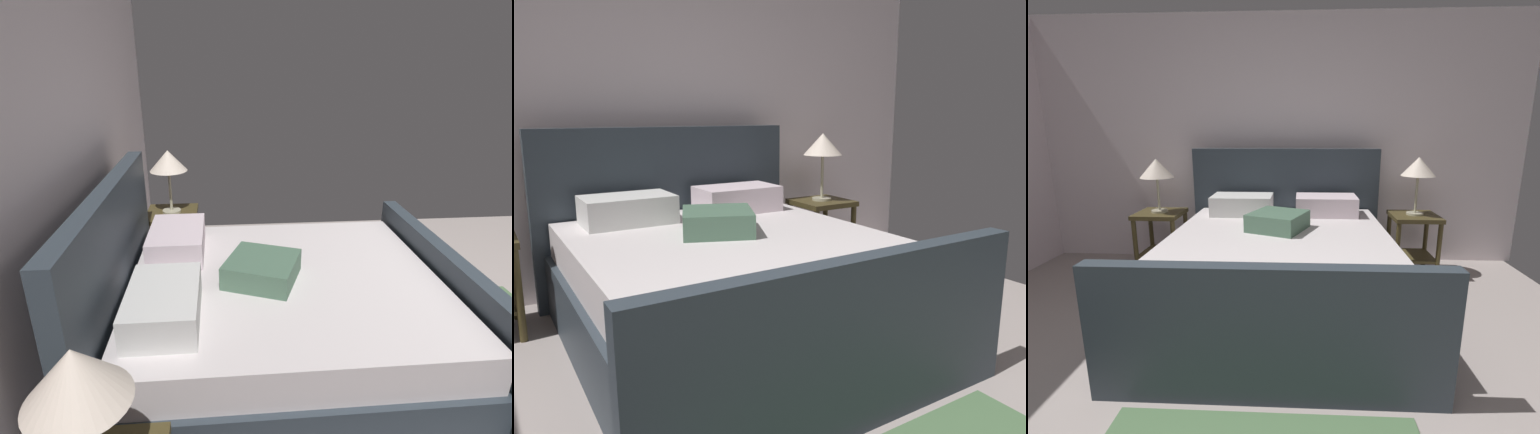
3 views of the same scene
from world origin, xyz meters
The scene contains 6 objects.
wall_back centered at (0.00, 3.27, 1.26)m, with size 5.11×0.12×2.53m, color silver.
bed centered at (0.11, 2.05, 0.35)m, with size 1.88×2.14×1.22m.
nightstand_right centered at (1.37, 2.81, 0.40)m, with size 0.44×0.44×0.60m.
table_lamp_right centered at (1.37, 2.81, 1.05)m, with size 0.32×0.32×0.55m.
table_lamp_left centered at (-1.14, 2.80, 1.02)m, with size 0.32×0.32×0.53m.
area_rug centered at (0.11, 0.41, 0.01)m, with size 1.48×0.93×0.01m, color #51734B.
Camera 1 is at (-2.14, 2.36, 1.90)m, focal length 29.39 mm.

